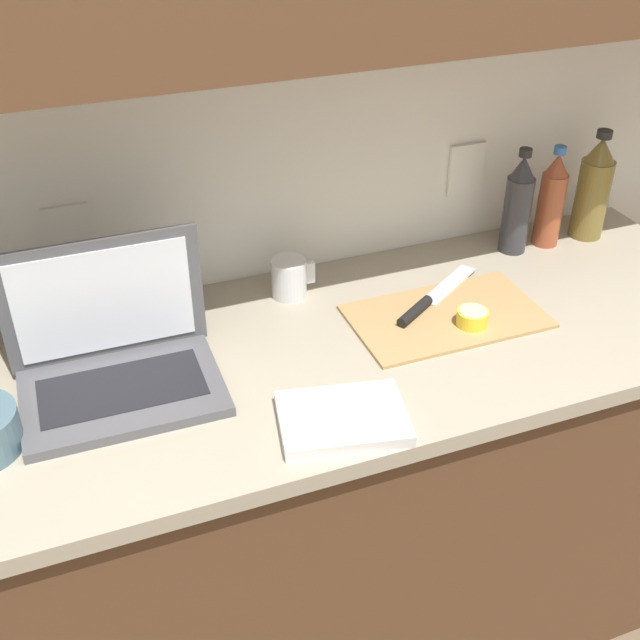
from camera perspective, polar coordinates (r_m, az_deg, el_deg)
name	(u,v)px	position (r m, az deg, el deg)	size (l,w,h in m)	color
counter_unit	(228,529)	(1.82, -6.58, -14.55)	(2.28, 0.64, 0.88)	brown
laptop	(115,354)	(1.51, -14.39, -2.38)	(0.37, 0.25, 0.26)	#515156
cutting_board	(446,316)	(1.69, 8.95, 0.27)	(0.40, 0.23, 0.01)	tan
knife	(425,304)	(1.70, 7.47, 1.17)	(0.27, 0.19, 0.02)	silver
lemon_half_cut	(472,317)	(1.65, 10.78, 0.18)	(0.06, 0.06, 0.03)	yellow
bottle_green_soda	(518,205)	(1.92, 13.88, 7.92)	(0.06, 0.06, 0.25)	#333338
bottle_oil_tall	(551,201)	(1.98, 16.13, 8.16)	(0.06, 0.06, 0.25)	#A34C2D
bottle_water_clear	(593,189)	(2.04, 18.87, 8.81)	(0.08, 0.08, 0.27)	olive
measuring_cup	(289,278)	(1.72, -2.19, 3.01)	(0.10, 0.08, 0.09)	silver
dish_towel	(343,419)	(1.40, 1.62, -7.03)	(0.22, 0.16, 0.02)	white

